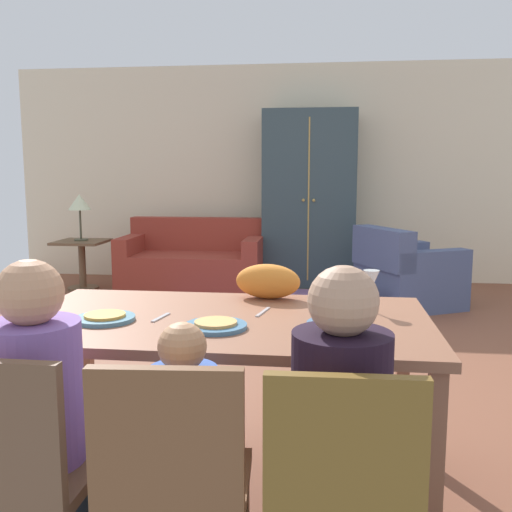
% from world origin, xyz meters
% --- Properties ---
extents(ground_plane, '(7.18, 6.18, 0.02)m').
position_xyz_m(ground_plane, '(0.00, 0.49, -0.01)').
color(ground_plane, brown).
extents(back_wall, '(7.18, 0.10, 2.70)m').
position_xyz_m(back_wall, '(0.00, 3.63, 1.35)').
color(back_wall, beige).
rests_on(back_wall, ground_plane).
extents(dining_table, '(1.75, 0.98, 0.76)m').
position_xyz_m(dining_table, '(0.01, -1.39, 0.69)').
color(dining_table, '#915A40').
rests_on(dining_table, ground_plane).
extents(plate_near_man, '(0.25, 0.25, 0.02)m').
position_xyz_m(plate_near_man, '(-0.47, -1.51, 0.77)').
color(plate_near_man, teal).
rests_on(plate_near_man, dining_table).
extents(pizza_near_man, '(0.17, 0.17, 0.01)m').
position_xyz_m(pizza_near_man, '(-0.47, -1.51, 0.78)').
color(pizza_near_man, gold).
rests_on(pizza_near_man, plate_near_man).
extents(plate_near_child, '(0.25, 0.25, 0.02)m').
position_xyz_m(plate_near_child, '(0.01, -1.57, 0.77)').
color(plate_near_child, teal).
rests_on(plate_near_child, dining_table).
extents(pizza_near_child, '(0.17, 0.17, 0.01)m').
position_xyz_m(pizza_near_child, '(0.01, -1.57, 0.78)').
color(pizza_near_child, '#E0A251').
rests_on(pizza_near_child, plate_near_child).
extents(plate_near_woman, '(0.25, 0.25, 0.02)m').
position_xyz_m(plate_near_woman, '(0.50, -1.49, 0.77)').
color(plate_near_woman, '#53779C').
rests_on(plate_near_woman, dining_table).
extents(wine_glass, '(0.07, 0.07, 0.19)m').
position_xyz_m(wine_glass, '(0.64, -1.21, 0.89)').
color(wine_glass, silver).
rests_on(wine_glass, dining_table).
extents(fork, '(0.04, 0.15, 0.01)m').
position_xyz_m(fork, '(-0.25, -1.44, 0.76)').
color(fork, silver).
rests_on(fork, dining_table).
extents(knife, '(0.05, 0.17, 0.01)m').
position_xyz_m(knife, '(0.17, -1.29, 0.76)').
color(knife, silver).
rests_on(knife, dining_table).
extents(dining_chair_man, '(0.42, 0.42, 0.87)m').
position_xyz_m(dining_chair_man, '(-0.47, -2.25, 0.49)').
color(dining_chair_man, brown).
rests_on(dining_chair_man, ground_plane).
extents(person_man, '(0.30, 0.40, 1.11)m').
position_xyz_m(person_man, '(-0.47, -2.07, 0.51)').
color(person_man, '#283D50').
rests_on(person_man, ground_plane).
extents(dining_chair_child, '(0.45, 0.45, 0.87)m').
position_xyz_m(dining_chair_child, '(0.02, -2.25, 0.49)').
color(dining_chair_child, brown).
rests_on(dining_chair_child, ground_plane).
extents(person_child, '(0.22, 0.29, 0.92)m').
position_xyz_m(person_child, '(0.01, -2.08, 0.43)').
color(person_child, '#274244').
rests_on(person_child, ground_plane).
extents(dining_chair_woman, '(0.43, 0.43, 0.87)m').
position_xyz_m(dining_chair_woman, '(0.50, -2.25, 0.49)').
color(dining_chair_woman, brown).
rests_on(dining_chair_woman, ground_plane).
extents(person_woman, '(0.30, 0.40, 1.11)m').
position_xyz_m(person_woman, '(0.49, -2.07, 0.51)').
color(person_woman, '#2A3842').
rests_on(person_woman, ground_plane).
extents(cat, '(0.34, 0.19, 0.17)m').
position_xyz_m(cat, '(0.16, -1.00, 0.84)').
color(cat, orange).
rests_on(cat, dining_table).
extents(area_rug, '(2.60, 1.80, 0.01)m').
position_xyz_m(area_rug, '(0.01, 2.02, 0.00)').
color(area_rug, '#906597').
rests_on(area_rug, ground_plane).
extents(couch, '(1.66, 0.86, 0.82)m').
position_xyz_m(couch, '(-1.13, 2.88, 0.30)').
color(couch, maroon).
rests_on(couch, ground_plane).
extents(armchair, '(1.16, 1.15, 0.82)m').
position_xyz_m(armchair, '(1.26, 2.20, 0.32)').
color(armchair, '#4A567C').
rests_on(armchair, ground_plane).
extents(armoire, '(1.10, 0.59, 2.10)m').
position_xyz_m(armoire, '(0.23, 3.24, 1.05)').
color(armoire, '#324348').
rests_on(armoire, ground_plane).
extents(side_table, '(0.56, 0.56, 0.58)m').
position_xyz_m(side_table, '(-2.40, 2.62, 0.38)').
color(side_table, brown).
rests_on(side_table, ground_plane).
extents(table_lamp, '(0.26, 0.26, 0.54)m').
position_xyz_m(table_lamp, '(-2.40, 2.62, 1.01)').
color(table_lamp, '#484833').
rests_on(table_lamp, side_table).
extents(handbag, '(0.32, 0.16, 0.26)m').
position_xyz_m(handbag, '(0.76, 1.72, 0.13)').
color(handbag, black).
rests_on(handbag, ground_plane).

